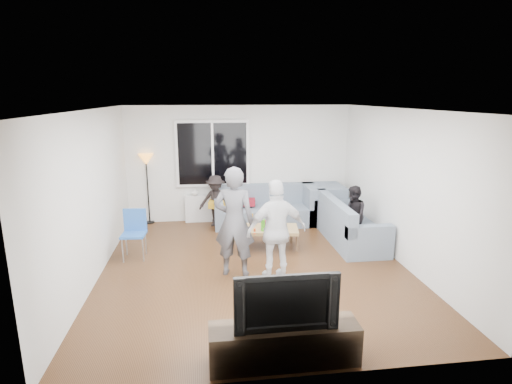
{
  "coord_description": "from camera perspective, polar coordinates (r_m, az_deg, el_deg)",
  "views": [
    {
      "loc": [
        -0.78,
        -6.24,
        2.81
      ],
      "look_at": [
        0.1,
        0.6,
        1.15
      ],
      "focal_mm": 28.31,
      "sensor_mm": 36.0,
      "label": 1
    }
  ],
  "objects": [
    {
      "name": "wall_right",
      "position": [
        7.22,
        20.06,
        0.63
      ],
      "size": [
        0.04,
        5.5,
        2.6
      ],
      "primitive_type": "cube",
      "color": "silver",
      "rests_on": "ground"
    },
    {
      "name": "television",
      "position": [
        4.34,
        4.11,
        -14.76
      ],
      "size": [
        1.09,
        0.14,
        0.63
      ],
      "primitive_type": "imported",
      "color": "black",
      "rests_on": "tv_console"
    },
    {
      "name": "radiator",
      "position": [
        9.24,
        -5.95,
        -2.25
      ],
      "size": [
        1.3,
        0.12,
        0.62
      ],
      "primitive_type": "cube",
      "color": "silver",
      "rests_on": "floor"
    },
    {
      "name": "cushion_red",
      "position": [
        8.92,
        -1.3,
        -1.42
      ],
      "size": [
        0.39,
        0.33,
        0.13
      ],
      "primitive_type": "cube",
      "rotation": [
        0.0,
        0.0,
        -0.1
      ],
      "color": "maroon",
      "rests_on": "sofa_back_section"
    },
    {
      "name": "bottle_d",
      "position": [
        7.47,
        3.6,
        -4.25
      ],
      "size": [
        0.07,
        0.07,
        0.26
      ],
      "primitive_type": "cylinder",
      "color": "#D24A12",
      "rests_on": "coffee_table"
    },
    {
      "name": "bottle_c",
      "position": [
        7.63,
        2.19,
        -4.16
      ],
      "size": [
        0.07,
        0.07,
        0.18
      ],
      "primitive_type": "cylinder",
      "color": "black",
      "rests_on": "coffee_table"
    },
    {
      "name": "player_left",
      "position": [
        6.33,
        -3.09,
        -4.24
      ],
      "size": [
        0.73,
        0.58,
        1.76
      ],
      "primitive_type": "imported",
      "rotation": [
        0.0,
        0.0,
        2.88
      ],
      "color": "#49484D",
      "rests_on": "floor"
    },
    {
      "name": "vase",
      "position": [
        9.11,
        -8.62,
        -0.03
      ],
      "size": [
        0.19,
        0.19,
        0.16
      ],
      "primitive_type": "imported",
      "rotation": [
        0.0,
        0.0,
        -0.3
      ],
      "color": "silver",
      "rests_on": "radiator"
    },
    {
      "name": "floor",
      "position": [
        6.9,
        -0.19,
        -10.69
      ],
      "size": [
        5.0,
        5.5,
        0.04
      ],
      "primitive_type": "cube",
      "color": "#56351C",
      "rests_on": "ground"
    },
    {
      "name": "side_chair",
      "position": [
        7.39,
        -16.9,
        -5.85
      ],
      "size": [
        0.42,
        0.42,
        0.86
      ],
      "primitive_type": null,
      "rotation": [
        0.0,
        0.0,
        -0.06
      ],
      "color": "#285CB0",
      "rests_on": "floor"
    },
    {
      "name": "coffee_table",
      "position": [
        7.62,
        1.72,
        -6.51
      ],
      "size": [
        1.17,
        0.75,
        0.4
      ],
      "primitive_type": "cube",
      "rotation": [
        0.0,
        0.0,
        -0.14
      ],
      "color": "#A4814F",
      "rests_on": "floor"
    },
    {
      "name": "sofa_back_section",
      "position": [
        8.94,
        1.49,
        -1.96
      ],
      "size": [
        2.3,
        0.85,
        0.85
      ],
      "primitive_type": null,
      "color": "slate",
      "rests_on": "floor"
    },
    {
      "name": "window_frame",
      "position": [
        9.02,
        -6.15,
        5.42
      ],
      "size": [
        1.62,
        0.06,
        1.47
      ],
      "primitive_type": "cube",
      "color": "white",
      "rests_on": "wall_back"
    },
    {
      "name": "sofa_right_section",
      "position": [
        8.1,
        13.27,
        -3.96
      ],
      "size": [
        2.0,
        0.85,
        0.85
      ],
      "primitive_type": null,
      "rotation": [
        0.0,
        0.0,
        1.57
      ],
      "color": "slate",
      "rests_on": "floor"
    },
    {
      "name": "player_right",
      "position": [
        6.17,
        2.95,
        -5.53
      ],
      "size": [
        0.98,
        0.51,
        1.59
      ],
      "primitive_type": "imported",
      "rotation": [
        0.0,
        0.0,
        3.27
      ],
      "color": "silver",
      "rests_on": "floor"
    },
    {
      "name": "spectator_right",
      "position": [
        7.98,
        13.56,
        -3.18
      ],
      "size": [
        0.49,
        0.6,
        1.14
      ],
      "primitive_type": "imported",
      "rotation": [
        0.0,
        0.0,
        -1.69
      ],
      "color": "black",
      "rests_on": "floor"
    },
    {
      "name": "wall_left",
      "position": [
        6.65,
        -22.28,
        -0.61
      ],
      "size": [
        0.04,
        5.5,
        2.6
      ],
      "primitive_type": "cube",
      "color": "silver",
      "rests_on": "ground"
    },
    {
      "name": "tv_console",
      "position": [
        4.62,
        3.99,
        -20.61
      ],
      "size": [
        1.6,
        0.4,
        0.44
      ],
      "primitive_type": "cube",
      "color": "#36271B",
      "rests_on": "floor"
    },
    {
      "name": "bottle_a",
      "position": [
        7.59,
        -0.67,
        -4.01
      ],
      "size": [
        0.07,
        0.07,
        0.25
      ],
      "primitive_type": "cylinder",
      "color": "#C4880B",
      "rests_on": "coffee_table"
    },
    {
      "name": "cushion_yellow",
      "position": [
        8.8,
        -5.42,
        -1.69
      ],
      "size": [
        0.42,
        0.37,
        0.14
      ],
      "primitive_type": "cube",
      "rotation": [
        0.0,
        0.0,
        -0.15
      ],
      "color": "#BA891B",
      "rests_on": "sofa_back_section"
    },
    {
      "name": "potted_plant",
      "position": [
        9.1,
        -3.63,
        0.69
      ],
      "size": [
        0.21,
        0.17,
        0.34
      ],
      "primitive_type": "imported",
      "rotation": [
        0.0,
        0.0,
        -0.11
      ],
      "color": "#2D5C25",
      "rests_on": "radiator"
    },
    {
      "name": "wall_back",
      "position": [
        9.17,
        -2.36,
        4.03
      ],
      "size": [
        5.0,
        0.04,
        2.6
      ],
      "primitive_type": "cube",
      "color": "silver",
      "rests_on": "ground"
    },
    {
      "name": "floor_lamp",
      "position": [
        9.26,
        -15.03,
        0.39
      ],
      "size": [
        0.32,
        0.32,
        1.56
      ],
      "primitive_type": null,
      "color": "#FF9830",
      "rests_on": "floor"
    },
    {
      "name": "wall_front",
      "position": [
        3.86,
        5.0,
        -9.49
      ],
      "size": [
        5.0,
        0.04,
        2.6
      ],
      "primitive_type": "cube",
      "color": "silver",
      "rests_on": "ground"
    },
    {
      "name": "sofa_corner",
      "position": [
        9.22,
        9.48,
        -1.66
      ],
      "size": [
        0.85,
        0.85,
        0.85
      ],
      "primitive_type": "cube",
      "color": "slate",
      "rests_on": "floor"
    },
    {
      "name": "spectator_back",
      "position": [
        8.83,
        -5.72,
        -1.26
      ],
      "size": [
        0.82,
        0.62,
        1.13
      ],
      "primitive_type": "imported",
      "rotation": [
        0.0,
        0.0,
        -0.3
      ],
      "color": "black",
      "rests_on": "floor"
    },
    {
      "name": "pitcher",
      "position": [
        7.43,
        1.73,
        -4.71
      ],
      "size": [
        0.17,
        0.17,
        0.17
      ],
      "primitive_type": "cylinder",
      "color": "maroon",
      "rests_on": "coffee_table"
    },
    {
      "name": "window_glass",
      "position": [
        8.98,
        -6.14,
        5.38
      ],
      "size": [
        1.5,
        0.02,
        1.35
      ],
      "primitive_type": "cube",
      "color": "black",
      "rests_on": "window_frame"
    },
    {
      "name": "ceiling",
      "position": [
        6.29,
        -0.21,
        11.81
      ],
      "size": [
        5.0,
        5.5,
        0.04
      ],
      "primitive_type": "cube",
      "color": "white",
      "rests_on": "ground"
    },
    {
      "name": "window_mullion",
      "position": [
        8.97,
        -6.14,
        5.37
      ],
      "size": [
        0.05,
        0.03,
        1.35
      ],
      "primitive_type": "cube",
      "color": "white",
      "rests_on": "window_frame"
    },
    {
      "name": "bottle_b",
      "position": [
        7.35,
        1.0,
        -4.68
      ],
      "size": [
        0.08,
        0.08,
        0.23
      ],
      "primitive_type": "cylinder",
      "color": "green",
      "rests_on": "coffee_table"
    }
  ]
}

